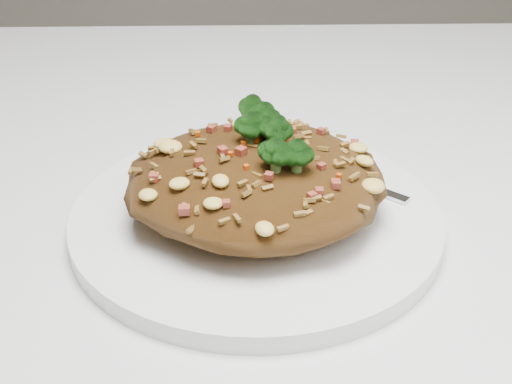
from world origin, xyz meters
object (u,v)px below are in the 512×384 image
dining_table (228,273)px  fork (323,171)px  plate (256,218)px  fried_rice (257,170)px

dining_table → fork: fork is taller
plate → fried_rice: (0.00, 0.00, 0.04)m
fried_rice → fork: 0.08m
dining_table → plate: 0.12m
plate → fried_rice: 0.04m
dining_table → fried_rice: fried_rice is taller
dining_table → plate: size_ratio=4.57×
plate → fried_rice: bearing=53.2°
dining_table → plate: bearing=-70.6°
dining_table → plate: plate is taller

